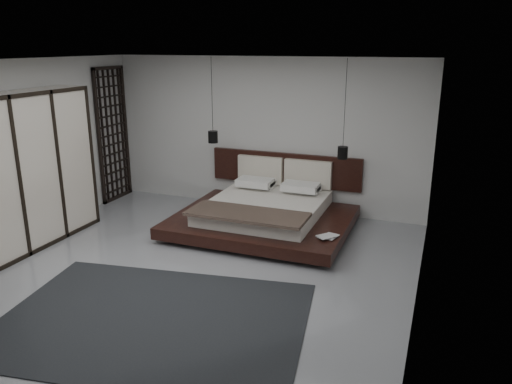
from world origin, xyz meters
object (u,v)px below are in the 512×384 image
at_px(wardrobe, 26,171).
at_px(bed, 265,212).
at_px(lattice_screen, 113,135).
at_px(pendant_left, 213,136).
at_px(pendant_right, 343,152).
at_px(rug, 153,320).

bearing_deg(wardrobe, bed, 31.80).
distance_m(lattice_screen, pendant_left, 2.22).
relative_size(bed, pendant_right, 1.78).
distance_m(wardrobe, rug, 3.43).
height_order(pendant_right, rug, pendant_right).
height_order(lattice_screen, wardrobe, lattice_screen).
bearing_deg(pendant_right, bed, -158.74).
xyz_separation_m(pendant_left, rug, (0.98, -3.69, -1.41)).
relative_size(bed, rug, 0.83).
bearing_deg(lattice_screen, pendant_left, -2.33).
bearing_deg(wardrobe, rug, -23.74).
height_order(lattice_screen, bed, lattice_screen).
xyz_separation_m(bed, pendant_right, (1.17, 0.45, 1.02)).
xyz_separation_m(bed, rug, (-0.19, -3.24, -0.28)).
bearing_deg(rug, pendant_right, 69.86).
distance_m(pendant_right, rug, 4.15).
relative_size(pendant_right, wardrobe, 0.66).
bearing_deg(wardrobe, pendant_right, 29.13).
relative_size(bed, pendant_left, 1.91).
xyz_separation_m(bed, wardrobe, (-3.13, -1.94, 0.88)).
relative_size(wardrobe, rug, 0.70).
xyz_separation_m(lattice_screen, bed, (3.39, -0.55, -1.01)).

